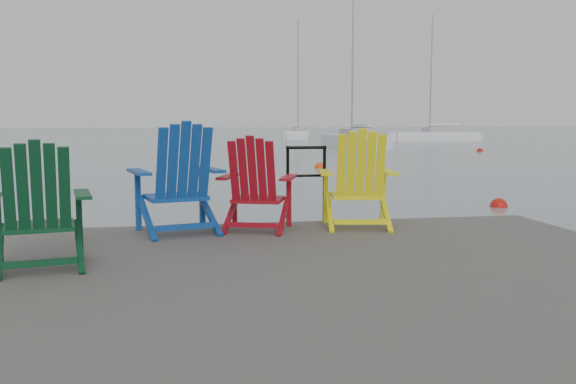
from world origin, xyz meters
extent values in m
plane|color=slate|center=(0.00, 0.00, 0.00)|extent=(400.00, 400.00, 0.00)
cube|color=#2A2826|center=(0.00, 0.00, 0.40)|extent=(6.00, 5.00, 0.20)
cylinder|color=black|center=(-2.70, 2.20, -0.30)|extent=(0.26, 0.26, 1.20)
cylinder|color=black|center=(0.00, 2.20, -0.30)|extent=(0.26, 0.26, 1.20)
cylinder|color=black|center=(2.70, 2.20, -0.30)|extent=(0.26, 0.26, 1.20)
cylinder|color=black|center=(0.03, 2.45, 0.95)|extent=(0.04, 0.04, 0.90)
cylinder|color=black|center=(0.47, 2.45, 0.95)|extent=(0.04, 0.04, 0.90)
cylinder|color=black|center=(0.25, 2.45, 1.38)|extent=(0.48, 0.04, 0.04)
cylinder|color=black|center=(0.25, 2.45, 1.05)|extent=(0.44, 0.03, 0.03)
cube|color=#0A371C|center=(-2.35, 0.67, 0.83)|extent=(0.62, 0.57, 0.04)
cube|color=#0A371C|center=(-2.08, 0.93, 0.78)|extent=(0.06, 0.06, 0.57)
cube|color=#0A371C|center=(-2.01, 0.72, 1.08)|extent=(0.24, 0.63, 0.03)
cube|color=#0A371C|center=(-2.29, 0.35, 1.17)|extent=(0.54, 0.35, 0.69)
cube|color=navy|center=(-1.26, 2.10, 0.87)|extent=(0.72, 0.67, 0.05)
cube|color=navy|center=(-1.67, 2.23, 0.82)|extent=(0.07, 0.07, 0.64)
cube|color=navy|center=(-0.97, 2.41, 0.82)|extent=(0.07, 0.07, 0.64)
cube|color=navy|center=(-1.63, 1.98, 1.16)|extent=(0.30, 0.71, 0.03)
cube|color=navy|center=(-0.88, 2.17, 1.16)|extent=(0.30, 0.71, 0.03)
cube|color=navy|center=(-1.17, 1.74, 1.25)|extent=(0.62, 0.42, 0.79)
cube|color=maroon|center=(-0.36, 2.10, 0.83)|extent=(0.65, 0.62, 0.04)
cube|color=maroon|center=(-0.60, 2.39, 0.78)|extent=(0.06, 0.06, 0.56)
cube|color=maroon|center=(0.00, 2.19, 0.78)|extent=(0.06, 0.06, 0.56)
cube|color=maroon|center=(-0.69, 2.19, 1.08)|extent=(0.30, 0.62, 0.03)
cube|color=maroon|center=(-0.05, 1.98, 1.08)|extent=(0.30, 0.62, 0.03)
cube|color=maroon|center=(-0.46, 1.79, 1.16)|extent=(0.55, 0.40, 0.69)
cube|color=#F8ED0D|center=(0.76, 2.10, 0.85)|extent=(0.64, 0.59, 0.04)
cube|color=#F8ED0D|center=(0.47, 2.36, 0.80)|extent=(0.06, 0.06, 0.60)
cube|color=#F8ED0D|center=(1.13, 2.25, 0.80)|extent=(0.06, 0.06, 0.60)
cube|color=#F8ED0D|center=(0.40, 2.14, 1.11)|extent=(0.23, 0.66, 0.03)
cube|color=#F8ED0D|center=(1.12, 2.02, 1.11)|extent=(0.23, 0.66, 0.03)
cube|color=#F8ED0D|center=(0.71, 1.76, 1.20)|extent=(0.56, 0.36, 0.73)
cube|color=silver|center=(10.36, 35.20, 0.25)|extent=(2.61, 8.48, 1.10)
cube|color=#9E9EA3|center=(10.38, 34.78, 0.95)|extent=(1.65, 2.59, 0.55)
cylinder|color=gray|center=(10.34, 35.62, 6.04)|extent=(0.12, 0.12, 10.47)
cube|color=white|center=(10.63, 56.41, 0.25)|extent=(4.30, 9.23, 1.10)
cube|color=#9E9EA3|center=(10.53, 55.98, 0.95)|extent=(2.19, 2.98, 0.55)
cylinder|color=gray|center=(10.74, 56.85, 6.38)|extent=(0.12, 0.12, 11.17)
cube|color=white|center=(21.52, 47.75, 0.25)|extent=(8.51, 3.27, 1.10)
cube|color=#9E9EA3|center=(21.93, 47.80, 0.95)|extent=(2.67, 1.84, 0.55)
cylinder|color=gray|center=(21.11, 47.69, 5.98)|extent=(0.12, 0.12, 10.37)
sphere|color=red|center=(5.04, 6.58, 0.00)|extent=(0.34, 0.34, 0.34)
sphere|color=#EC3E0D|center=(3.89, 17.38, 0.00)|extent=(0.41, 0.41, 0.41)
sphere|color=#BA0B0A|center=(15.87, 28.19, 0.00)|extent=(0.37, 0.37, 0.37)
sphere|color=#F53D0E|center=(1.94, 34.32, 0.00)|extent=(0.38, 0.38, 0.38)
camera|label=1|loc=(-1.21, -4.53, 1.67)|focal=38.00mm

